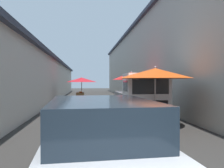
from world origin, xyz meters
The scene contains 10 objects.
ground centered at (13.50, 0.00, 0.00)m, with size 90.00×90.00×0.00m, color #33302D.
building_left_whitewash centered at (15.75, 6.95, 1.91)m, with size 49.80×7.50×3.81m.
building_right_concrete centered at (15.75, -6.95, 3.43)m, with size 49.80×7.50×6.84m.
fruit_stall_far_right centered at (6.60, -1.71, 1.85)m, with size 2.78×2.78×2.31m.
fruit_stall_far_left centered at (12.71, -1.99, 1.81)m, with size 2.41×2.41×2.41m.
fruit_stall_near_right centered at (17.53, 1.23, 1.65)m, with size 2.56×2.56×2.15m.
hatchback_car centered at (1.72, 0.64, 0.74)m, with size 4.00×2.09×1.45m.
delivery_truck centered at (8.46, -1.65, 1.04)m, with size 4.93×1.99×2.08m.
vendor_by_crates centered at (14.78, -2.18, 0.86)m, with size 0.53×0.40×1.51m.
parked_scooter centered at (15.88, -2.39, 0.45)m, with size 1.69×0.45×1.14m.
Camera 1 is at (-1.79, 0.88, 1.74)m, focal length 37.16 mm.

